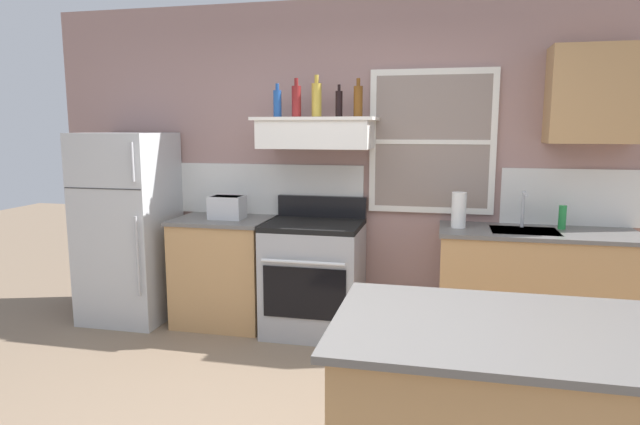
% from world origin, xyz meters
% --- Properties ---
extents(back_wall, '(5.40, 0.11, 2.70)m').
position_xyz_m(back_wall, '(0.03, 2.23, 1.35)').
color(back_wall, gray).
rests_on(back_wall, ground_plane).
extents(refrigerator, '(0.70, 0.72, 1.62)m').
position_xyz_m(refrigerator, '(-1.90, 1.84, 0.81)').
color(refrigerator, '#B7BABC').
rests_on(refrigerator, ground_plane).
extents(counter_left_of_stove, '(0.79, 0.63, 0.91)m').
position_xyz_m(counter_left_of_stove, '(-1.05, 1.90, 0.46)').
color(counter_left_of_stove, tan).
rests_on(counter_left_of_stove, ground_plane).
extents(toaster, '(0.30, 0.20, 0.19)m').
position_xyz_m(toaster, '(-1.00, 1.89, 1.01)').
color(toaster, silver).
rests_on(toaster, counter_left_of_stove).
extents(stove_range, '(0.76, 0.69, 1.09)m').
position_xyz_m(stove_range, '(-0.25, 1.86, 0.46)').
color(stove_range, '#9EA0A5').
rests_on(stove_range, ground_plane).
extents(range_hood_shelf, '(0.96, 0.52, 0.24)m').
position_xyz_m(range_hood_shelf, '(-0.25, 1.96, 1.62)').
color(range_hood_shelf, white).
extents(bottle_blue_liqueur, '(0.07, 0.07, 0.27)m').
position_xyz_m(bottle_blue_liqueur, '(-0.57, 1.95, 1.86)').
color(bottle_blue_liqueur, '#1E478C').
rests_on(bottle_blue_liqueur, range_hood_shelf).
extents(bottle_red_label_wine, '(0.07, 0.07, 0.30)m').
position_xyz_m(bottle_red_label_wine, '(-0.41, 1.92, 1.87)').
color(bottle_red_label_wine, maroon).
rests_on(bottle_red_label_wine, range_hood_shelf).
extents(bottle_champagne_gold_foil, '(0.08, 0.08, 0.33)m').
position_xyz_m(bottle_champagne_gold_foil, '(-0.25, 1.98, 1.88)').
color(bottle_champagne_gold_foil, '#B29333').
rests_on(bottle_champagne_gold_foil, range_hood_shelf).
extents(bottle_balsamic_dark, '(0.06, 0.06, 0.25)m').
position_xyz_m(bottle_balsamic_dark, '(-0.08, 1.99, 1.85)').
color(bottle_balsamic_dark, black).
rests_on(bottle_balsamic_dark, range_hood_shelf).
extents(bottle_amber_wine, '(0.07, 0.07, 0.30)m').
position_xyz_m(bottle_amber_wine, '(0.08, 1.99, 1.87)').
color(bottle_amber_wine, brown).
rests_on(bottle_amber_wine, range_hood_shelf).
extents(counter_right_with_sink, '(1.43, 0.63, 0.91)m').
position_xyz_m(counter_right_with_sink, '(1.45, 1.90, 0.46)').
color(counter_right_with_sink, tan).
rests_on(counter_right_with_sink, ground_plane).
extents(sink_faucet, '(0.03, 0.17, 0.28)m').
position_xyz_m(sink_faucet, '(1.35, 2.00, 1.08)').
color(sink_faucet, silver).
rests_on(sink_faucet, counter_right_with_sink).
extents(paper_towel_roll, '(0.11, 0.11, 0.27)m').
position_xyz_m(paper_towel_roll, '(0.87, 1.90, 1.04)').
color(paper_towel_roll, white).
rests_on(paper_towel_roll, counter_right_with_sink).
extents(dish_soap_bottle, '(0.06, 0.06, 0.18)m').
position_xyz_m(dish_soap_bottle, '(1.63, 2.00, 1.00)').
color(dish_soap_bottle, '#268C3F').
rests_on(dish_soap_bottle, counter_right_with_sink).
extents(upper_cabinet_right, '(0.64, 0.32, 0.70)m').
position_xyz_m(upper_cabinet_right, '(1.80, 2.04, 1.90)').
color(upper_cabinet_right, tan).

